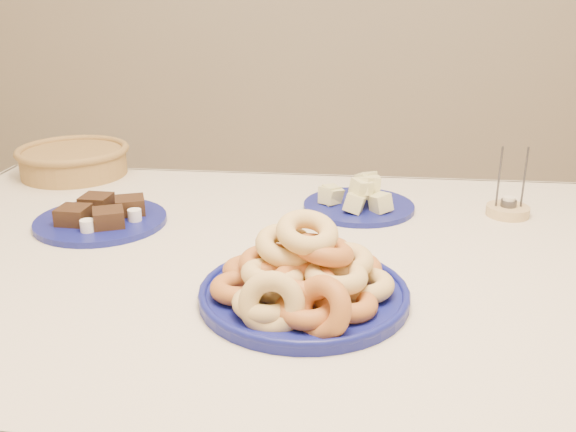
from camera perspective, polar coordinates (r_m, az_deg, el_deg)
The scene contains 6 objects.
dining_table at distance 1.28m, azimuth 0.25°, elevation -7.91°, with size 1.71×1.11×0.75m.
donut_platter at distance 1.05m, azimuth 1.41°, elevation -5.72°, with size 0.41×0.41×0.16m.
melon_plate at distance 1.48m, azimuth 6.31°, elevation 1.42°, with size 0.33×0.33×0.09m.
brownie_plate at distance 1.44m, azimuth -16.26°, elevation -0.10°, with size 0.30×0.30×0.05m.
wicker_basket at distance 1.83m, azimuth -18.52°, elevation 4.78°, with size 0.32×0.32×0.08m.
candle_holder at distance 1.52m, azimuth 18.95°, elevation 0.59°, with size 0.10×0.10×0.16m.
Camera 1 is at (0.12, -1.12, 1.25)m, focal length 40.00 mm.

